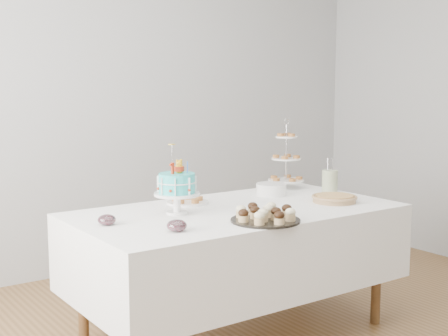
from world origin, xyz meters
TOP-DOWN VIEW (x-y plane):
  - walls at (0.00, 0.00)m, footprint 5.04×4.04m
  - table at (0.00, 0.30)m, footprint 1.92×1.02m
  - birthday_cake at (-0.36, 0.38)m, footprint 0.26×0.26m
  - cupcake_tray at (-0.07, -0.06)m, footprint 0.38×0.38m
  - pie at (0.63, 0.12)m, footprint 0.28×0.28m
  - tiered_stand at (0.73, 0.70)m, footprint 0.25×0.25m
  - plate_stack at (0.46, 0.53)m, footprint 0.20×0.20m
  - pastry_plate at (-0.14, 0.61)m, footprint 0.26×0.26m
  - jam_bowl_a at (-0.57, 0.02)m, footprint 0.10×0.10m
  - jam_bowl_b at (-0.80, 0.35)m, footprint 0.10×0.10m
  - utensil_pitcher at (0.84, 0.38)m, footprint 0.11×0.11m

SIDE VIEW (x-z plane):
  - table at x=0.00m, z-range 0.16..0.93m
  - pastry_plate at x=-0.14m, z-range 0.77..0.81m
  - pie at x=0.63m, z-range 0.77..0.82m
  - jam_bowl_b at x=-0.80m, z-range 0.77..0.83m
  - jam_bowl_a at x=-0.57m, z-range 0.77..0.83m
  - plate_stack at x=0.46m, z-range 0.77..0.85m
  - cupcake_tray at x=-0.07m, z-range 0.77..0.85m
  - utensil_pitcher at x=0.84m, z-range 0.74..0.97m
  - birthday_cake at x=-0.36m, z-range 0.68..1.08m
  - tiered_stand at x=0.73m, z-range 0.73..1.22m
  - walls at x=0.00m, z-range 0.00..2.70m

